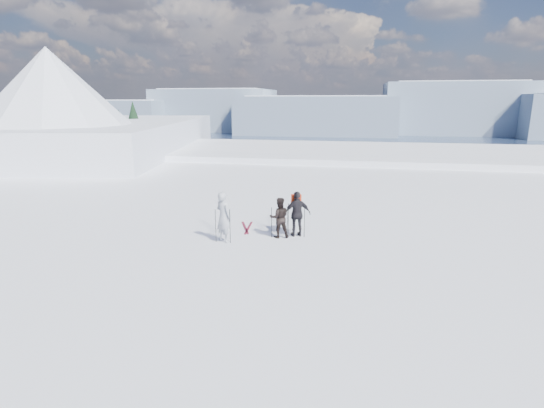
{
  "coord_description": "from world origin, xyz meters",
  "views": [
    {
      "loc": [
        1.03,
        -11.44,
        5.15
      ],
      "look_at": [
        -1.79,
        3.0,
        1.51
      ],
      "focal_mm": 28.0,
      "sensor_mm": 36.0,
      "label": 1
    }
  ],
  "objects_px": {
    "skier_grey": "(224,217)",
    "skier_pack": "(297,214)",
    "skier_dark": "(279,218)",
    "skis_loose": "(247,228)"
  },
  "relations": [
    {
      "from": "skier_grey",
      "to": "skier_dark",
      "type": "bearing_deg",
      "value": -122.61
    },
    {
      "from": "skier_grey",
      "to": "skis_loose",
      "type": "relative_size",
      "value": 1.12
    },
    {
      "from": "skier_grey",
      "to": "skier_dark",
      "type": "xyz_separation_m",
      "value": [
        1.93,
        0.88,
        -0.17
      ]
    },
    {
      "from": "skier_dark",
      "to": "skier_pack",
      "type": "xyz_separation_m",
      "value": [
        0.65,
        0.28,
        0.1
      ]
    },
    {
      "from": "skier_dark",
      "to": "skis_loose",
      "type": "distance_m",
      "value": 1.93
    },
    {
      "from": "skier_grey",
      "to": "skier_pack",
      "type": "bearing_deg",
      "value": -122.86
    },
    {
      "from": "skier_pack",
      "to": "skier_grey",
      "type": "bearing_deg",
      "value": 4.52
    },
    {
      "from": "skier_dark",
      "to": "skier_pack",
      "type": "relative_size",
      "value": 0.88
    },
    {
      "from": "skier_pack",
      "to": "skis_loose",
      "type": "xyz_separation_m",
      "value": [
        -2.17,
        0.63,
        -0.87
      ]
    },
    {
      "from": "skier_grey",
      "to": "skis_loose",
      "type": "height_order",
      "value": "skier_grey"
    }
  ]
}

